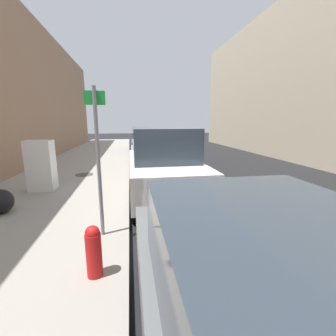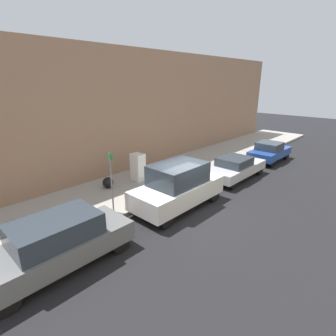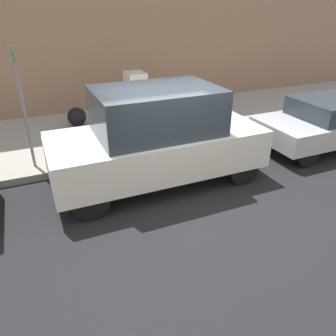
{
  "view_description": "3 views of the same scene",
  "coord_description": "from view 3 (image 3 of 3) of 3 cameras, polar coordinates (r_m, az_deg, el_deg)",
  "views": [
    {
      "loc": [
        -1.68,
        -6.97,
        2.34
      ],
      "look_at": [
        -0.48,
        0.15,
        0.85
      ],
      "focal_mm": 24.0,
      "sensor_mm": 36.0,
      "label": 1
    },
    {
      "loc": [
        6.71,
        -8.78,
        5.76
      ],
      "look_at": [
        -2.39,
        0.93,
        1.32
      ],
      "focal_mm": 28.0,
      "sensor_mm": 36.0,
      "label": 2
    },
    {
      "loc": [
        5.56,
        -2.65,
        3.75
      ],
      "look_at": [
        0.27,
        -0.34,
        0.81
      ],
      "focal_mm": 35.0,
      "sensor_mm": 36.0,
      "label": 3
    }
  ],
  "objects": [
    {
      "name": "ground_plane",
      "position": [
        7.21,
        1.63,
        -4.36
      ],
      "size": [
        80.0,
        80.0,
        0.0
      ],
      "primitive_type": "plane",
      "color": "black"
    },
    {
      "name": "sidewalk_slab",
      "position": [
        10.63,
        -7.73,
        6.61
      ],
      "size": [
        4.61,
        44.0,
        0.18
      ],
      "primitive_type": "cube",
      "color": "#9E998E",
      "rests_on": "ground"
    },
    {
      "name": "discarded_refrigerator",
      "position": [
        10.93,
        -5.58,
        12.18
      ],
      "size": [
        0.75,
        0.6,
        1.6
      ],
      "color": "white",
      "rests_on": "sidewalk_slab"
    },
    {
      "name": "manhole_cover",
      "position": [
        11.13,
        5.71,
        8.18
      ],
      "size": [
        0.7,
        0.7,
        0.02
      ],
      "primitive_type": "cylinder",
      "color": "#47443F",
      "rests_on": "sidewalk_slab"
    },
    {
      "name": "street_sign_post",
      "position": [
        8.09,
        -24.0,
        10.17
      ],
      "size": [
        0.36,
        0.07,
        2.77
      ],
      "color": "slate",
      "rests_on": "sidewalk_slab"
    },
    {
      "name": "trash_bag",
      "position": [
        10.94,
        -15.6,
        8.59
      ],
      "size": [
        0.59,
        0.59,
        0.59
      ],
      "primitive_type": "sphere",
      "color": "black",
      "rests_on": "sidewalk_slab"
    },
    {
      "name": "parked_van_white",
      "position": [
        7.24,
        -1.92,
        5.35
      ],
      "size": [
        2.03,
        4.7,
        2.17
      ],
      "color": "silver",
      "rests_on": "ground"
    },
    {
      "name": "parked_sedan_silver",
      "position": [
        10.47,
        26.71,
        7.27
      ],
      "size": [
        1.86,
        4.51,
        1.38
      ],
      "color": "silver",
      "rests_on": "ground"
    }
  ]
}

